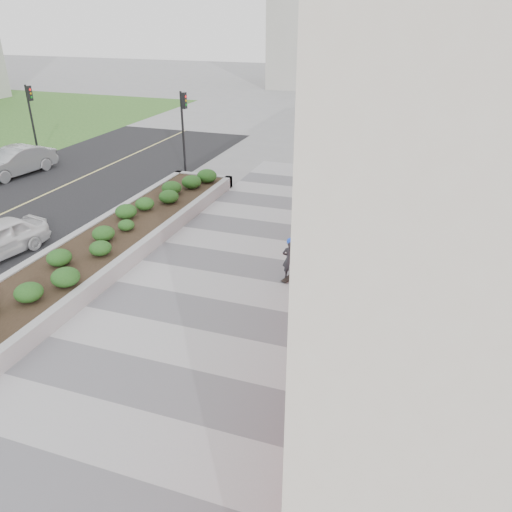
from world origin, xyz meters
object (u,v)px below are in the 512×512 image
at_px(traffic_signal_near, 184,120).
at_px(car_silver, 15,162).
at_px(skateboarder, 290,259).
at_px(planter, 97,248).
at_px(traffic_signal_far, 31,112).

xyz_separation_m(traffic_signal_near, car_silver, (-8.27, -3.36, -2.03)).
xyz_separation_m(skateboarder, car_silver, (-16.70, 6.39, -0.02)).
bearing_deg(car_silver, traffic_signal_near, 30.85).
bearing_deg(planter, skateboarder, 6.40).
relative_size(planter, traffic_signal_near, 4.29).
height_order(skateboarder, car_silver, skateboarder).
xyz_separation_m(traffic_signal_near, traffic_signal_far, (-9.20, -0.50, 0.00)).
bearing_deg(traffic_signal_far, car_silver, -72.02).
xyz_separation_m(traffic_signal_near, skateboarder, (8.42, -9.75, -2.02)).
relative_size(skateboarder, car_silver, 0.33).
distance_m(traffic_signal_near, traffic_signal_far, 9.21).
distance_m(skateboarder, car_silver, 17.88).
height_order(traffic_signal_near, car_silver, traffic_signal_near).
bearing_deg(car_silver, traffic_signal_far, 116.71).
bearing_deg(skateboarder, traffic_signal_near, 147.78).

